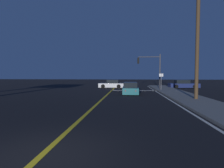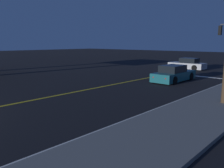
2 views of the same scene
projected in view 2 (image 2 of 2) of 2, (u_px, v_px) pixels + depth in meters
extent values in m
cube|color=slate|center=(215.00, 104.00, 11.67)|extent=(3.20, 39.64, 0.15)
cube|color=gold|center=(106.00, 86.00, 16.93)|extent=(0.20, 37.44, 0.01)
cube|color=silver|center=(181.00, 99.00, 12.92)|extent=(0.16, 37.44, 0.01)
cube|color=silver|center=(200.00, 76.00, 21.66)|extent=(6.19, 0.50, 0.01)
cube|color=#B2B5BA|center=(187.00, 65.00, 27.53)|extent=(4.17, 1.93, 0.68)
cube|color=black|center=(189.00, 61.00, 27.26)|extent=(1.93, 1.63, 0.60)
cylinder|color=black|center=(174.00, 66.00, 27.77)|extent=(0.64, 0.23, 0.64)
cylinder|color=black|center=(180.00, 65.00, 29.03)|extent=(0.64, 0.23, 0.64)
cylinder|color=black|center=(194.00, 68.00, 26.08)|extent=(0.64, 0.23, 0.64)
cylinder|color=black|center=(200.00, 67.00, 27.34)|extent=(0.64, 0.23, 0.64)
sphere|color=#FFF4CC|center=(170.00, 64.00, 28.42)|extent=(0.18, 0.18, 0.18)
sphere|color=#FFF4CC|center=(174.00, 63.00, 29.26)|extent=(0.18, 0.18, 0.18)
sphere|color=red|center=(202.00, 66.00, 25.77)|extent=(0.14, 0.14, 0.14)
sphere|color=red|center=(206.00, 66.00, 26.61)|extent=(0.14, 0.14, 0.14)
cube|color=#195960|center=(174.00, 76.00, 19.03)|extent=(1.75, 4.67, 0.68)
cube|color=black|center=(173.00, 69.00, 18.72)|extent=(1.49, 2.15, 0.60)
cylinder|color=black|center=(174.00, 75.00, 20.62)|extent=(0.22, 0.64, 0.64)
cylinder|color=black|center=(191.00, 76.00, 19.56)|extent=(0.22, 0.64, 0.64)
cylinder|color=black|center=(156.00, 78.00, 18.54)|extent=(0.22, 0.64, 0.64)
cylinder|color=black|center=(174.00, 80.00, 17.47)|extent=(0.22, 0.64, 0.64)
sphere|color=#FFF4CC|center=(181.00, 72.00, 21.00)|extent=(0.18, 0.18, 0.18)
sphere|color=#FFF4CC|center=(192.00, 73.00, 20.30)|extent=(0.18, 0.18, 0.18)
sphere|color=red|center=(154.00, 77.00, 17.72)|extent=(0.14, 0.14, 0.14)
sphere|color=red|center=(166.00, 79.00, 17.01)|extent=(0.14, 0.14, 0.14)
cube|color=black|center=(220.00, 30.00, 22.08)|extent=(0.28, 0.28, 0.90)
sphere|color=red|center=(220.00, 28.00, 22.03)|extent=(0.22, 0.22, 0.22)
sphere|color=#4C2D05|center=(220.00, 30.00, 22.08)|extent=(0.22, 0.22, 0.22)
sphere|color=#0A3814|center=(220.00, 33.00, 22.13)|extent=(0.22, 0.22, 0.22)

